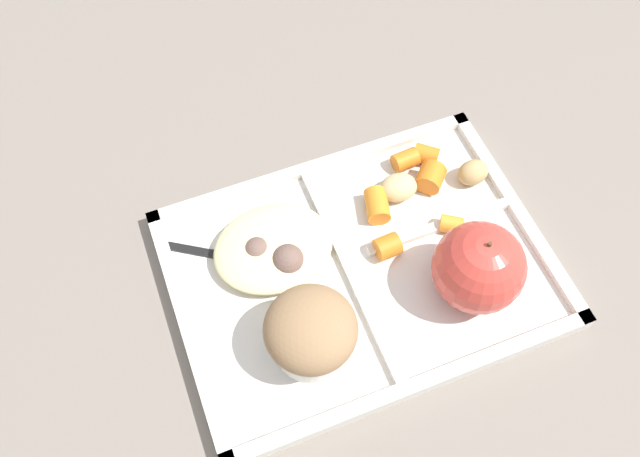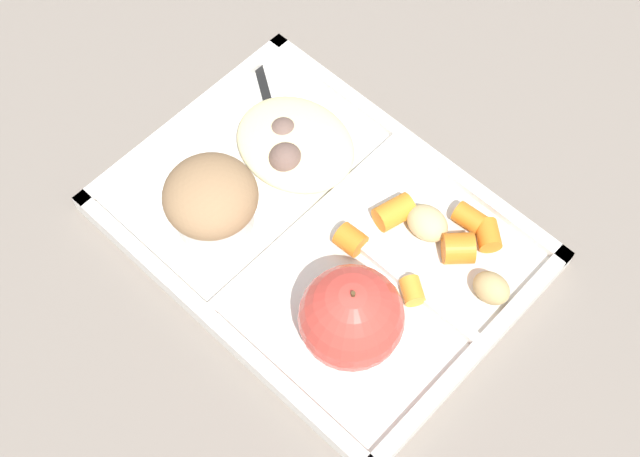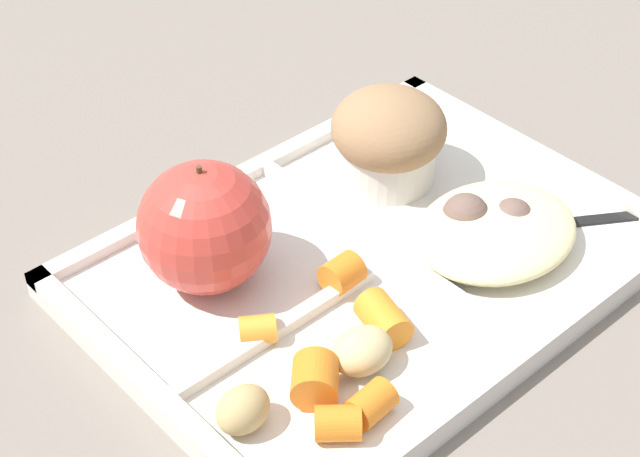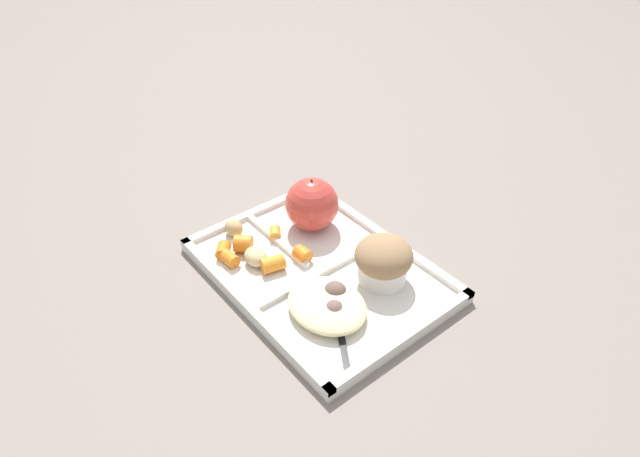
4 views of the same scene
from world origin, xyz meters
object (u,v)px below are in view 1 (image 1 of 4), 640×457
at_px(lunch_tray, 361,270).
at_px(bran_muffin, 311,332).
at_px(green_apple, 479,268).
at_px(plastic_fork, 245,260).

bearing_deg(lunch_tray, bran_muffin, 37.78).
relative_size(lunch_tray, green_apple, 4.04).
distance_m(lunch_tray, plastic_fork, 0.12).
distance_m(bran_muffin, plastic_fork, 0.12).
bearing_deg(lunch_tray, green_apple, 147.16).
xyz_separation_m(bran_muffin, plastic_fork, (0.03, -0.11, -0.03)).
bearing_deg(green_apple, lunch_tray, -32.84).
bearing_deg(lunch_tray, plastic_fork, -25.21).
relative_size(green_apple, plastic_fork, 0.69).
distance_m(green_apple, plastic_fork, 0.23).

